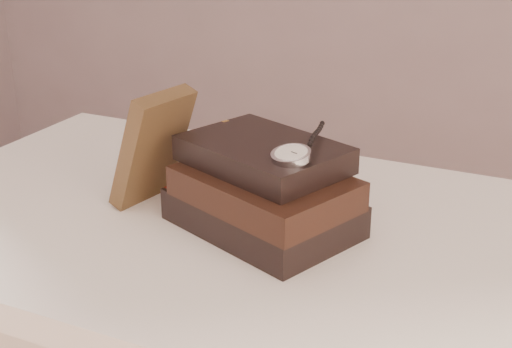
% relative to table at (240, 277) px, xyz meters
% --- Properties ---
extents(table, '(1.00, 0.60, 0.75)m').
position_rel_table_xyz_m(table, '(0.00, 0.00, 0.00)').
color(table, white).
rests_on(table, ground).
extents(book_stack, '(0.27, 0.24, 0.12)m').
position_rel_table_xyz_m(book_stack, '(0.04, -0.01, 0.15)').
color(book_stack, black).
rests_on(book_stack, table).
extents(journal, '(0.10, 0.12, 0.17)m').
position_rel_table_xyz_m(journal, '(-0.13, -0.00, 0.18)').
color(journal, '#3A2716').
rests_on(journal, table).
extents(pocket_watch, '(0.06, 0.15, 0.02)m').
position_rel_table_xyz_m(pocket_watch, '(0.09, -0.04, 0.22)').
color(pocket_watch, silver).
rests_on(pocket_watch, book_stack).
extents(eyeglasses, '(0.13, 0.14, 0.05)m').
position_rel_table_xyz_m(eyeglasses, '(-0.01, 0.09, 0.16)').
color(eyeglasses, silver).
rests_on(eyeglasses, book_stack).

